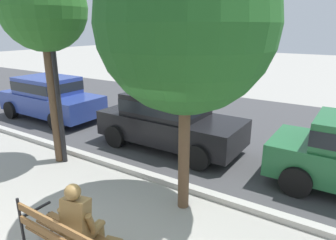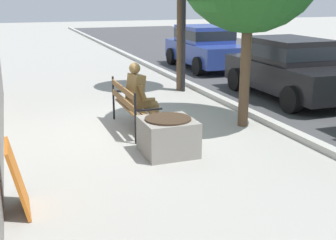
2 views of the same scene
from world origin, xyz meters
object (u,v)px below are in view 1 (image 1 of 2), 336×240
Objects in this scene: bronze_statue_seated at (84,224)px; street_tree_down_street at (186,24)px; parked_car_blue at (50,96)px; parked_car_black at (169,119)px; street_tree_near_bench at (43,10)px; lamp_post at (54,61)px; park_bench at (69,238)px.

street_tree_down_street is (0.44, 2.04, 2.70)m from bronze_statue_seated.
parked_car_black is (5.26, 0.00, 0.00)m from parked_car_blue.
bronze_statue_seated is 3.42m from street_tree_down_street.
lamp_post is (0.18, 0.00, -1.13)m from street_tree_near_bench.
street_tree_down_street is at bearing -1.45° from street_tree_near_bench.
bronze_statue_seated is 8.03m from parked_car_blue.
parked_car_blue is 4.57m from lamp_post.
parked_car_black is at bearing 107.85° from bronze_statue_seated.
park_bench is 5.09m from street_tree_near_bench.
street_tree_near_bench is 1.15× the size of parked_car_black.
street_tree_near_bench reaches higher than bronze_statue_seated.
parked_car_blue is at bearing 145.72° from street_tree_near_bench.
park_bench is at bearing -102.73° from street_tree_down_street.
street_tree_near_bench is 1.21× the size of lamp_post.
bronze_statue_seated is 4.24m from lamp_post.
lamp_post is at bearing 142.41° from park_bench.
parked_car_blue is 1.00× the size of parked_car_black.
parked_car_black is (-1.87, 2.40, -2.53)m from street_tree_down_street.
park_bench is 0.44× the size of parked_car_blue.
parked_car_blue is 5.26m from parked_car_black.
bronze_statue_seated is at bearing -33.58° from parked_car_blue.
street_tree_down_street is at bearing 77.96° from bronze_statue_seated.
bronze_statue_seated reaches higher than park_bench.
park_bench is 0.46× the size of lamp_post.
bronze_statue_seated is 0.28× the size of street_tree_down_street.
parked_car_black is (-1.43, 4.44, 0.17)m from bronze_statue_seated.
parked_car_blue is at bearing 180.00° from parked_car_black.
park_bench is 0.26m from bronze_statue_seated.
street_tree_down_street is 1.18× the size of parked_car_black.
street_tree_near_bench is at bearing -34.28° from parked_car_blue.
parked_car_black is 3.34m from lamp_post.
park_bench is 8.10m from parked_car_blue.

